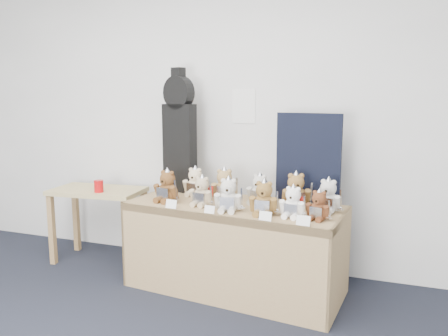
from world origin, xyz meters
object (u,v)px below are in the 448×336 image
(teddy_back_centre_left, at_px, (224,186))
(teddy_back_right, at_px, (296,192))
(teddy_back_left, at_px, (195,183))
(teddy_front_far_left, at_px, (167,187))
(teddy_back_end, at_px, (328,197))
(teddy_back_centre_right, at_px, (260,190))
(teddy_front_far_right, at_px, (293,203))
(red_cup, at_px, (99,186))
(teddy_front_right, at_px, (264,199))
(teddy_front_centre, at_px, (228,196))
(teddy_front_end, at_px, (319,206))
(teddy_front_left, at_px, (202,192))
(display_table, at_px, (231,225))
(side_table, at_px, (98,202))
(guitar_case, at_px, (179,132))

(teddy_back_centre_left, xyz_separation_m, teddy_back_right, (0.60, -0.05, 0.00))
(teddy_back_left, bearing_deg, teddy_front_far_left, -112.88)
(teddy_back_end, bearing_deg, teddy_back_centre_right, -179.05)
(teddy_front_far_right, bearing_deg, red_cup, 178.18)
(teddy_front_right, relative_size, teddy_back_centre_right, 1.04)
(teddy_front_centre, xyz_separation_m, teddy_front_end, (0.65, -0.00, -0.02))
(teddy_front_end, distance_m, teddy_back_right, 0.35)
(teddy_front_left, distance_m, teddy_back_centre_left, 0.26)
(red_cup, height_order, teddy_front_far_right, teddy_front_far_right)
(teddy_front_left, distance_m, teddy_front_far_right, 0.73)
(teddy_front_far_left, xyz_separation_m, teddy_front_right, (0.83, -0.12, -0.00))
(teddy_front_left, xyz_separation_m, teddy_front_end, (0.90, -0.10, -0.01))
(teddy_front_far_left, bearing_deg, display_table, 12.53)
(side_table, distance_m, teddy_back_right, 1.88)
(teddy_back_centre_right, bearing_deg, teddy_back_centre_left, -172.47)
(teddy_front_left, distance_m, teddy_front_end, 0.91)
(teddy_front_centre, bearing_deg, display_table, 93.41)
(side_table, height_order, teddy_front_right, teddy_front_right)
(teddy_front_centre, height_order, teddy_front_right, same)
(teddy_front_end, xyz_separation_m, teddy_back_centre_right, (-0.50, 0.30, 0.01))
(side_table, height_order, teddy_back_centre_right, teddy_back_centre_right)
(display_table, bearing_deg, teddy_back_end, 12.78)
(teddy_front_end, bearing_deg, teddy_back_centre_right, 162.85)
(side_table, xyz_separation_m, teddy_front_end, (2.07, -0.38, 0.22))
(teddy_front_centre, distance_m, teddy_back_left, 0.59)
(teddy_back_right, bearing_deg, display_table, 175.68)
(teddy_back_centre_right, distance_m, teddy_back_right, 0.29)
(teddy_front_far_right, xyz_separation_m, teddy_back_centre_left, (-0.63, 0.33, 0.02))
(red_cup, relative_size, teddy_back_centre_left, 0.37)
(teddy_back_centre_left, bearing_deg, teddy_back_right, -17.81)
(teddy_front_centre, distance_m, teddy_back_right, 0.53)
(teddy_front_centre, bearing_deg, red_cup, 159.93)
(teddy_front_left, height_order, teddy_front_end, teddy_front_left)
(teddy_front_right, height_order, teddy_back_centre_left, teddy_back_centre_left)
(teddy_front_centre, distance_m, teddy_front_far_right, 0.48)
(teddy_back_end, bearing_deg, teddy_back_right, 175.62)
(teddy_back_right, height_order, teddy_back_end, teddy_back_right)
(red_cup, bearing_deg, teddy_back_right, 0.80)
(teddy_front_left, bearing_deg, teddy_back_right, 21.57)
(red_cup, bearing_deg, teddy_front_end, -7.54)
(guitar_case, xyz_separation_m, teddy_front_centre, (0.63, -0.51, -0.42))
(red_cup, height_order, teddy_front_far_left, teddy_front_far_left)
(red_cup, distance_m, teddy_back_centre_left, 1.17)
(display_table, height_order, teddy_back_end, teddy_back_end)
(teddy_back_left, bearing_deg, red_cup, -170.90)
(teddy_front_far_left, xyz_separation_m, teddy_front_left, (0.31, -0.02, -0.01))
(red_cup, bearing_deg, teddy_front_left, -8.75)
(display_table, height_order, teddy_back_centre_left, teddy_back_centre_left)
(teddy_front_right, height_order, teddy_back_left, teddy_front_right)
(teddy_front_left, distance_m, teddy_back_left, 0.36)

